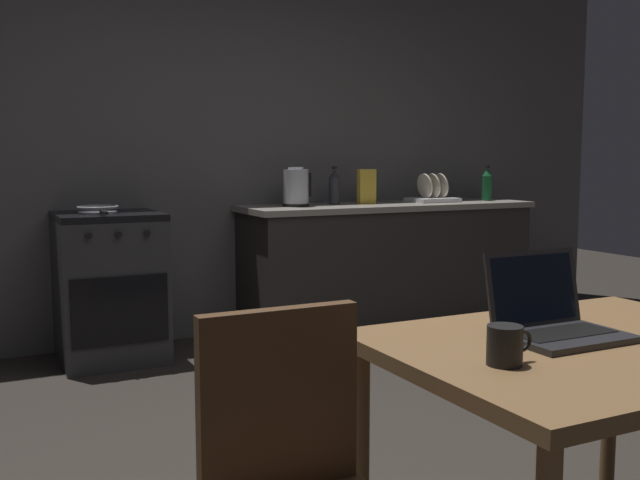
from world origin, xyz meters
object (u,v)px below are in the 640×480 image
object	(u,v)px
dining_table	(591,370)
electric_kettle	(296,188)
bottle	(487,184)
coffee_mug	(505,345)
cereal_box	(367,187)
stove_oven	(110,287)
laptop	(555,320)
frying_pan	(98,209)
bottle_b	(334,186)
dish_rack	(433,196)

from	to	relation	value
dining_table	electric_kettle	world-z (taller)	electric_kettle
bottle	coffee_mug	bearing A→B (deg)	-128.66
dining_table	bottle	size ratio (longest dim) A/B	4.15
coffee_mug	cereal_box	bearing A→B (deg)	65.28
bottle	cereal_box	xyz separation A→B (m)	(-1.01, 0.07, -0.00)
stove_oven	laptop	world-z (taller)	laptop
frying_pan	bottle_b	distance (m)	1.63
frying_pan	bottle_b	bearing A→B (deg)	3.84
stove_oven	coffee_mug	bearing A→B (deg)	-83.78
stove_oven	frying_pan	bearing A→B (deg)	-155.97
dining_table	dish_rack	distance (m)	3.49
stove_oven	electric_kettle	xyz separation A→B (m)	(1.23, 0.00, 0.57)
laptop	cereal_box	distance (m)	3.22
electric_kettle	coffee_mug	world-z (taller)	electric_kettle
electric_kettle	frying_pan	distance (m)	1.30
dining_table	electric_kettle	distance (m)	3.13
stove_oven	cereal_box	size ratio (longest dim) A/B	3.68
electric_kettle	cereal_box	xyz separation A→B (m)	(0.56, 0.02, -0.00)
stove_oven	electric_kettle	distance (m)	1.36
frying_pan	dish_rack	bearing A→B (deg)	0.69
dining_table	dish_rack	xyz separation A→B (m)	(1.65, 3.06, 0.28)
frying_pan	dish_rack	distance (m)	2.40
stove_oven	dining_table	world-z (taller)	stove_oven
laptop	coffee_mug	world-z (taller)	laptop
stove_oven	coffee_mug	distance (m)	3.16
dining_table	dish_rack	size ratio (longest dim) A/B	3.25
bottle	coffee_mug	xyz separation A→B (m)	(-2.46, -3.08, -0.23)
laptop	dish_rack	bearing A→B (deg)	64.93
bottle	dish_rack	bearing A→B (deg)	173.83
electric_kettle	bottle_b	xyz separation A→B (m)	(0.33, 0.08, -0.00)
dining_table	laptop	size ratio (longest dim) A/B	3.46
frying_pan	electric_kettle	bearing A→B (deg)	1.29
electric_kettle	frying_pan	size ratio (longest dim) A/B	0.63
dish_rack	laptop	bearing A→B (deg)	-119.71
bottle	dish_rack	world-z (taller)	bottle
bottle	electric_kettle	bearing A→B (deg)	178.17
laptop	bottle	bearing A→B (deg)	58.20
bottle	dish_rack	xyz separation A→B (m)	(-0.46, 0.05, -0.08)
electric_kettle	cereal_box	distance (m)	0.56
stove_oven	cereal_box	bearing A→B (deg)	0.72
stove_oven	frying_pan	xyz separation A→B (m)	(-0.06, -0.03, 0.47)
cereal_box	bottle_b	size ratio (longest dim) A/B	0.92
electric_kettle	coffee_mug	size ratio (longest dim) A/B	2.13
cereal_box	bottle_b	distance (m)	0.23
frying_pan	cereal_box	xyz separation A→B (m)	(1.85, 0.05, 0.10)
dining_table	coffee_mug	bearing A→B (deg)	-169.37
dining_table	laptop	xyz separation A→B (m)	(-0.05, 0.08, 0.12)
dining_table	coffee_mug	xyz separation A→B (m)	(-0.35, -0.07, 0.13)
frying_pan	coffee_mug	xyz separation A→B (m)	(0.40, -3.10, -0.13)
stove_oven	frying_pan	size ratio (longest dim) A/B	2.16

